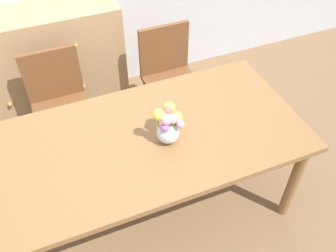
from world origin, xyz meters
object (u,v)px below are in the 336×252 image
object	(u,v)px
dining_table	(153,145)
chair_left	(59,100)
flower_vase	(168,124)
chair_right	(169,73)
dresser	(40,68)

from	to	relation	value
dining_table	chair_left	xyz separation A→B (m)	(-0.45, 0.82, -0.15)
flower_vase	chair_right	bearing A→B (deg)	67.14
dining_table	chair_left	world-z (taller)	chair_left
chair_left	chair_right	xyz separation A→B (m)	(0.90, 0.00, 0.00)
dresser	flower_vase	xyz separation A→B (m)	(0.60, -1.39, 0.37)
dining_table	chair_right	size ratio (longest dim) A/B	2.06
chair_left	chair_right	distance (m)	0.90
chair_right	dining_table	bearing A→B (deg)	61.29
chair_left	chair_right	size ratio (longest dim) A/B	1.00
chair_right	dresser	size ratio (longest dim) A/B	0.64
chair_right	flower_vase	distance (m)	1.02
dining_table	flower_vase	distance (m)	0.23
dining_table	dresser	xyz separation A→B (m)	(-0.52, 1.33, -0.17)
chair_right	dresser	xyz separation A→B (m)	(-0.97, 0.51, -0.02)
dining_table	dresser	distance (m)	1.44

